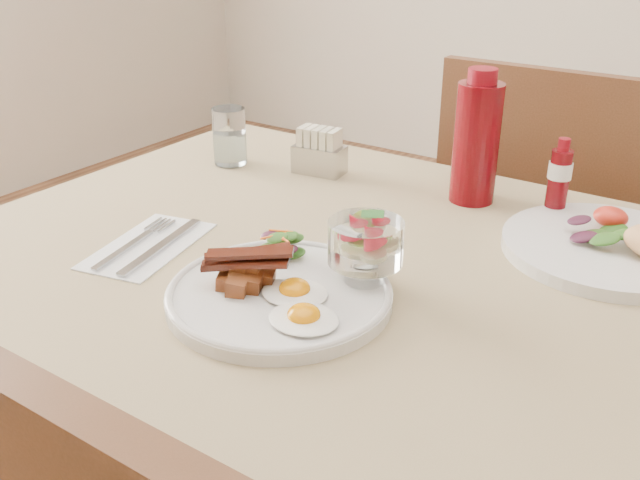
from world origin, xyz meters
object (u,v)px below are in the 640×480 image
chair_far (545,249)px  main_plate (279,296)px  ketchup_bottle (476,141)px  sugar_caddy (319,153)px  hot_sauce_bottle (559,180)px  fruit_cup (366,243)px  second_plate (624,246)px  table (402,335)px  water_glass (230,140)px

chair_far → main_plate: bearing=-97.1°
ketchup_bottle → sugar_caddy: 0.29m
main_plate → sugar_caddy: 0.47m
main_plate → hot_sauce_bottle: 0.50m
fruit_cup → ketchup_bottle: 0.37m
chair_far → second_plate: bearing=-63.3°
hot_sauce_bottle → main_plate: bearing=-113.5°
table → second_plate: size_ratio=4.27×
water_glass → ketchup_bottle: bearing=10.6°
table → fruit_cup: size_ratio=13.95×
hot_sauce_bottle → water_glass: size_ratio=1.20×
table → ketchup_bottle: size_ratio=6.11×
chair_far → sugar_caddy: size_ratio=9.55×
main_plate → second_plate: (0.32, 0.36, 0.01)m
ketchup_bottle → sugar_caddy: bearing=-173.5°
hot_sauce_bottle → chair_far: bearing=105.5°
table → fruit_cup: fruit_cup is taller
second_plate → water_glass: size_ratio=2.94×
hot_sauce_bottle → sugar_caddy: bearing=-174.4°
ketchup_bottle → water_glass: bearing=-169.4°
table → hot_sauce_bottle: (0.10, 0.31, 0.15)m
chair_far → water_glass: 0.71m
fruit_cup → sugar_caddy: bearing=131.6°
table → water_glass: 0.55m
fruit_cup → sugar_caddy: size_ratio=0.98×
chair_far → main_plate: (-0.10, -0.81, 0.24)m
main_plate → sugar_caddy: bearing=118.1°
main_plate → water_glass: size_ratio=2.64×
sugar_caddy → second_plate: bearing=-12.8°
second_plate → hot_sauce_bottle: 0.16m
water_glass → chair_far: bearing=42.3°
water_glass → second_plate: bearing=0.0°
chair_far → main_plate: size_ratio=3.32×
second_plate → ketchup_bottle: bearing=162.2°
table → second_plate: bearing=44.6°
fruit_cup → sugar_caddy: 0.44m
second_plate → water_glass: bearing=-180.0°
table → chair_far: size_ratio=1.43×
fruit_cup → ketchup_bottle: (-0.01, 0.36, 0.03)m
ketchup_bottle → water_glass: 0.46m
second_plate → ketchup_bottle: ketchup_bottle is taller
sugar_caddy → hot_sauce_bottle: bearing=-1.8°
main_plate → ketchup_bottle: ketchup_bottle is taller
fruit_cup → hot_sauce_bottle: 0.39m
sugar_caddy → ketchup_bottle: bearing=-0.9°
chair_far → sugar_caddy: chair_far is taller
fruit_cup → water_glass: bearing=148.8°
chair_far → fruit_cup: bearing=-92.1°
table → main_plate: bearing=-125.3°
hot_sauce_bottle → table: bearing=-107.3°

